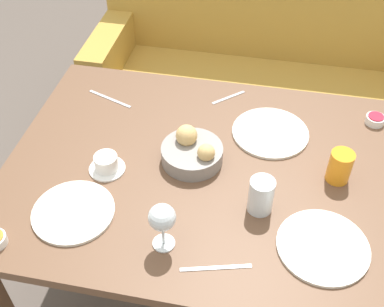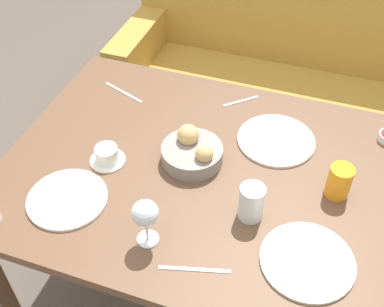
{
  "view_description": "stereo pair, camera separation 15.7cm",
  "coord_description": "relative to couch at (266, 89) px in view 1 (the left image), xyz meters",
  "views": [
    {
      "loc": [
        0.18,
        -1.08,
        1.88
      ],
      "look_at": [
        -0.04,
        0.03,
        0.79
      ],
      "focal_mm": 45.0,
      "sensor_mm": 36.0,
      "label": 1
    },
    {
      "loc": [
        0.34,
        -1.04,
        1.88
      ],
      "look_at": [
        -0.04,
        0.03,
        0.79
      ],
      "focal_mm": 45.0,
      "sensor_mm": 36.0,
      "label": 2
    }
  ],
  "objects": [
    {
      "name": "ground_plane",
      "position": [
        -0.17,
        -1.08,
        -0.32
      ],
      "size": [
        10.0,
        10.0,
        0.0
      ],
      "primitive_type": "plane",
      "color": "#564C44"
    },
    {
      "name": "dining_table",
      "position": [
        -0.17,
        -1.08,
        0.34
      ],
      "size": [
        1.28,
        0.98,
        0.76
      ],
      "color": "brown",
      "rests_on": "ground_plane"
    },
    {
      "name": "couch",
      "position": [
        0.0,
        0.0,
        0.0
      ],
      "size": [
        1.79,
        0.7,
        0.9
      ],
      "color": "#B28938",
      "rests_on": "ground_plane"
    },
    {
      "name": "bread_basket",
      "position": [
        -0.2,
        -1.05,
        0.47
      ],
      "size": [
        0.2,
        0.2,
        0.11
      ],
      "color": "gray",
      "rests_on": "dining_table"
    },
    {
      "name": "plate_near_left",
      "position": [
        -0.5,
        -1.34,
        0.44
      ],
      "size": [
        0.25,
        0.25,
        0.01
      ],
      "color": "silver",
      "rests_on": "dining_table"
    },
    {
      "name": "plate_near_right",
      "position": [
        0.22,
        -1.32,
        0.44
      ],
      "size": [
        0.26,
        0.26,
        0.01
      ],
      "color": "silver",
      "rests_on": "dining_table"
    },
    {
      "name": "plate_far_center",
      "position": [
        0.04,
        -0.87,
        0.44
      ],
      "size": [
        0.27,
        0.27,
        0.01
      ],
      "color": "silver",
      "rests_on": "dining_table"
    },
    {
      "name": "juice_glass",
      "position": [
        0.26,
        -1.04,
        0.49
      ],
      "size": [
        0.07,
        0.07,
        0.11
      ],
      "color": "orange",
      "rests_on": "dining_table"
    },
    {
      "name": "water_tumbler",
      "position": [
        0.04,
        -1.21,
        0.5
      ],
      "size": [
        0.07,
        0.07,
        0.12
      ],
      "color": "silver",
      "rests_on": "dining_table"
    },
    {
      "name": "wine_glass",
      "position": [
        -0.21,
        -1.39,
        0.55
      ],
      "size": [
        0.08,
        0.08,
        0.16
      ],
      "color": "silver",
      "rests_on": "dining_table"
    },
    {
      "name": "coffee_cup",
      "position": [
        -0.46,
        -1.14,
        0.46
      ],
      "size": [
        0.12,
        0.12,
        0.06
      ],
      "color": "white",
      "rests_on": "dining_table"
    },
    {
      "name": "jam_bowl_berry",
      "position": [
        0.4,
        -0.74,
        0.45
      ],
      "size": [
        0.07,
        0.07,
        0.03
      ],
      "color": "white",
      "rests_on": "dining_table"
    },
    {
      "name": "fork_silver",
      "position": [
        -0.57,
        -0.79,
        0.44
      ],
      "size": [
        0.19,
        0.08,
        0.0
      ],
      "color": "#B7B7BC",
      "rests_on": "dining_table"
    },
    {
      "name": "knife_silver",
      "position": [
        -0.06,
        -1.44,
        0.44
      ],
      "size": [
        0.19,
        0.06,
        0.0
      ],
      "color": "#B7B7BC",
      "rests_on": "dining_table"
    },
    {
      "name": "spoon_coffee",
      "position": [
        -0.13,
        -0.69,
        0.44
      ],
      "size": [
        0.12,
        0.11,
        0.0
      ],
      "color": "#B7B7BC",
      "rests_on": "dining_table"
    }
  ]
}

